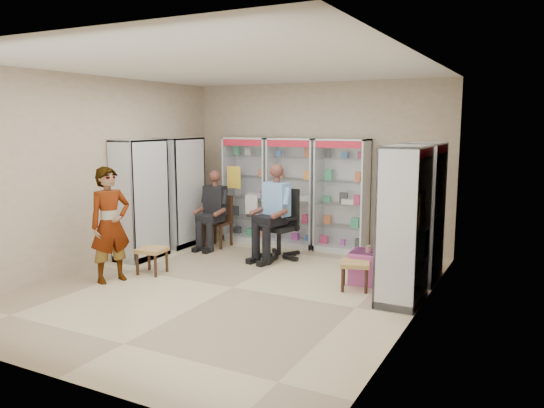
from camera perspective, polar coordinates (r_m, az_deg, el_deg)
The scene contains 18 objects.
floor at distance 7.50m, azimuth -4.26°, elevation -8.94°, with size 6.00×6.00×0.00m, color #C5B589.
room_shell at distance 7.16m, azimuth -4.44°, elevation 6.26°, with size 5.02×6.02×3.01m.
cabinet_back_left at distance 10.24m, azimuth -2.52°, elevation 1.57°, with size 0.90×0.50×2.00m, color silver.
cabinet_back_mid at distance 9.80m, azimuth 2.30°, elevation 1.26°, with size 0.90×0.50×2.00m, color #A0A2A7.
cabinet_back_right at distance 9.44m, azimuth 7.53°, elevation 0.90°, with size 0.90×0.50×2.00m, color silver.
cabinet_right_far at distance 7.93m, azimuth 15.84°, elevation -0.84°, with size 0.50×0.90×2.00m, color #A4A7AB.
cabinet_right_near at distance 6.87m, azimuth 13.98°, elevation -2.21°, with size 0.50×0.90×2.00m, color silver.
cabinet_left_far at distance 9.98m, azimuth -9.83°, elevation 1.27°, with size 0.50×0.90×2.00m, color silver.
cabinet_left_near at distance 9.14m, azimuth -13.99°, elevation 0.46°, with size 0.50×0.90×2.00m, color silver.
wooden_chair at distance 9.84m, azimuth -5.88°, elevation -1.88°, with size 0.42×0.42×0.94m, color black.
seated_customer at distance 9.76m, azimuth -6.06°, elevation -0.78°, with size 0.44×0.60×1.34m, color black, non-canonical shape.
office_chair at distance 8.92m, azimuth 0.74°, elevation -2.15°, with size 0.64×0.64×1.18m, color black.
seated_shopkeeper at distance 8.85m, azimuth 0.60°, elevation -1.18°, with size 0.49×0.69×1.50m, color #7A9EF1, non-canonical shape.
pink_trunk at distance 7.75m, azimuth 10.31°, elevation -6.71°, with size 0.48×0.46×0.46m, color #C64FA7.
tea_glass at distance 7.62m, azimuth 10.30°, elevation -4.76°, with size 0.07×0.07×0.11m, color #521607.
woven_stool_a at distance 7.44m, azimuth 8.89°, elevation -7.59°, with size 0.39×0.39×0.39m, color #A36A44.
woven_stool_b at distance 8.30m, azimuth -12.77°, elevation -5.97°, with size 0.40×0.40×0.40m, color #B17B4A.
standing_man at distance 7.92m, azimuth -17.01°, elevation -2.14°, with size 0.61×0.40×1.66m, color #949497.
Camera 1 is at (3.77, -6.08, 2.27)m, focal length 35.00 mm.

